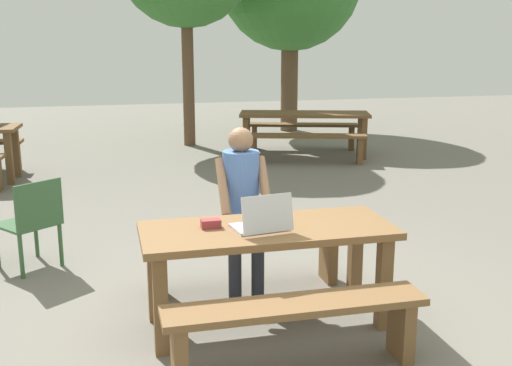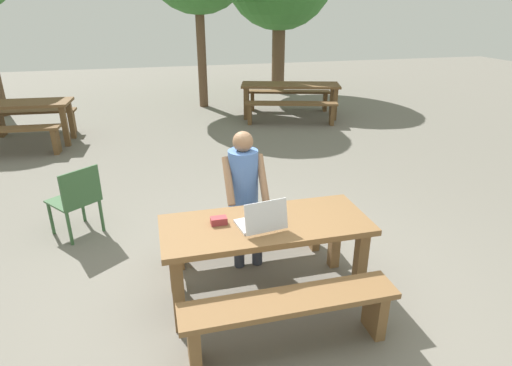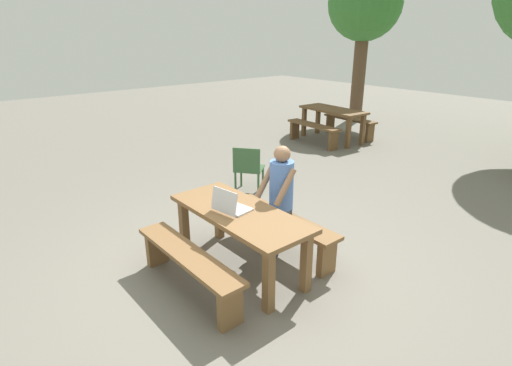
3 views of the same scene
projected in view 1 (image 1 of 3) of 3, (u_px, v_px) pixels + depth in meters
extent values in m
plane|color=slate|center=(267.00, 323.00, 4.38)|extent=(30.00, 30.00, 0.00)
cube|color=brown|center=(267.00, 230.00, 4.22)|extent=(1.72, 0.71, 0.05)
cube|color=brown|center=(161.00, 305.00, 3.88)|extent=(0.09, 0.09, 0.66)
cube|color=brown|center=(384.00, 283.00, 4.23)|extent=(0.09, 0.09, 0.66)
cube|color=brown|center=(154.00, 276.00, 4.36)|extent=(0.09, 0.09, 0.66)
cube|color=brown|center=(355.00, 258.00, 4.71)|extent=(0.09, 0.09, 0.66)
cube|color=brown|center=(296.00, 305.00, 3.66)|extent=(1.59, 0.30, 0.05)
cube|color=brown|center=(179.00, 354.00, 3.55)|extent=(0.08, 0.24, 0.40)
cube|color=brown|center=(401.00, 328.00, 3.87)|extent=(0.08, 0.24, 0.40)
cube|color=brown|center=(246.00, 238.00, 4.90)|extent=(1.59, 0.30, 0.05)
cube|color=brown|center=(159.00, 272.00, 4.79)|extent=(0.08, 0.24, 0.40)
cube|color=brown|center=(328.00, 257.00, 5.11)|extent=(0.08, 0.24, 0.40)
cube|color=silver|center=(259.00, 227.00, 4.18)|extent=(0.38, 0.30, 0.02)
cube|color=silver|center=(268.00, 214.00, 4.01)|extent=(0.36, 0.11, 0.24)
cube|color=#0F1933|center=(267.00, 213.00, 4.02)|extent=(0.33, 0.09, 0.22)
cube|color=#993338|center=(211.00, 224.00, 4.18)|extent=(0.13, 0.08, 0.06)
cylinder|color=#333847|center=(235.00, 271.00, 4.74)|extent=(0.10, 0.10, 0.45)
cylinder|color=#333847|center=(258.00, 269.00, 4.79)|extent=(0.10, 0.10, 0.45)
cube|color=#333847|center=(244.00, 234.00, 4.79)|extent=(0.28, 0.28, 0.12)
cylinder|color=#517AC6|center=(241.00, 189.00, 4.80)|extent=(0.28, 0.28, 0.59)
cylinder|color=#936B4C|center=(223.00, 187.00, 4.65)|extent=(0.07, 0.32, 0.41)
cylinder|color=#936B4C|center=(264.00, 184.00, 4.73)|extent=(0.07, 0.32, 0.41)
sphere|color=#936B4C|center=(241.00, 140.00, 4.71)|extent=(0.19, 0.19, 0.19)
cube|color=#335933|center=(27.00, 223.00, 5.36)|extent=(0.62, 0.62, 0.02)
cube|color=#335933|center=(39.00, 205.00, 5.18)|extent=(0.36, 0.29, 0.39)
cylinder|color=#335933|center=(36.00, 236.00, 5.66)|extent=(0.04, 0.04, 0.39)
cylinder|color=#335933|center=(61.00, 245.00, 5.43)|extent=(0.04, 0.04, 0.39)
cylinder|color=#335933|center=(21.00, 256.00, 5.15)|extent=(0.04, 0.04, 0.39)
cube|color=brown|center=(9.00, 159.00, 8.41)|extent=(0.10, 0.10, 0.72)
cube|color=brown|center=(16.00, 152.00, 8.88)|extent=(0.10, 0.10, 0.72)
cube|color=brown|center=(17.00, 157.00, 9.27)|extent=(0.10, 0.25, 0.43)
cube|color=brown|center=(304.00, 114.00, 10.36)|extent=(2.26, 1.28, 0.05)
cube|color=brown|center=(246.00, 138.00, 10.24)|extent=(0.11, 0.11, 0.69)
cube|color=brown|center=(364.00, 139.00, 10.15)|extent=(0.11, 0.11, 0.69)
cube|color=brown|center=(247.00, 133.00, 10.73)|extent=(0.11, 0.11, 0.69)
cube|color=brown|center=(360.00, 134.00, 10.65)|extent=(0.11, 0.11, 0.69)
cube|color=brown|center=(305.00, 136.00, 9.81)|extent=(1.93, 0.83, 0.05)
cube|color=brown|center=(251.00, 150.00, 9.90)|extent=(0.14, 0.25, 0.42)
cube|color=brown|center=(360.00, 151.00, 9.82)|extent=(0.14, 0.25, 0.42)
cube|color=brown|center=(303.00, 125.00, 11.03)|extent=(1.93, 0.83, 0.05)
cube|color=brown|center=(255.00, 137.00, 11.13)|extent=(0.14, 0.25, 0.42)
cube|color=brown|center=(351.00, 138.00, 11.05)|extent=(0.14, 0.25, 0.42)
cylinder|color=brown|center=(289.00, 77.00, 13.15)|extent=(0.36, 0.36, 2.26)
cylinder|color=brown|center=(188.00, 74.00, 11.29)|extent=(0.21, 0.21, 2.62)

